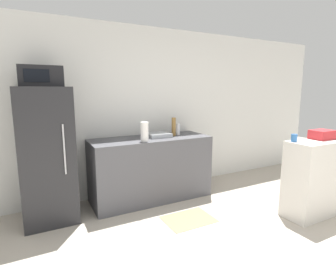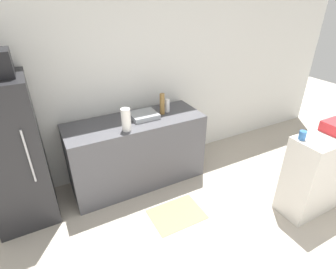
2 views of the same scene
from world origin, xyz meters
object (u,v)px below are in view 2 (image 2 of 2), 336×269
Objects in this scene: jar at (302,135)px; paper_towel_roll at (126,120)px; basket at (336,126)px; bottle_tall at (162,104)px; refrigerator at (12,155)px; bottle_short at (167,106)px.

paper_towel_roll is (-1.52, 1.18, 0.02)m from jar.
basket is 3.08× the size of jar.
bottle_tall reaches higher than basket.
refrigerator reaches higher than bottle_short.
bottle_short is 0.72m from paper_towel_roll.
jar is at bearing -37.79° from paper_towel_roll.
refrigerator is 3.08m from jar.
jar is (2.74, -1.39, 0.21)m from refrigerator.
basket is at bearing -24.04° from refrigerator.
paper_towel_roll is (-0.58, -0.23, -0.01)m from bottle_tall.
bottle_tall is 0.96× the size of basket.
bottle_short is 0.61× the size of basket.
bottle_tall is 1.69m from jar.
refrigerator is at bearing 155.96° from basket.
basket is 1.09× the size of paper_towel_roll.
bottle_short is 0.66× the size of paper_towel_roll.
refrigerator is 6.18× the size of paper_towel_roll.
refrigerator is 3.54m from basket.
bottle_short is (0.09, 0.03, -0.05)m from bottle_tall.
paper_towel_roll is at bearing -158.44° from bottle_tall.
bottle_tall is 2.03m from basket.
bottle_tall is at bearing 0.55° from refrigerator.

